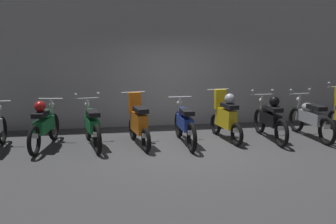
# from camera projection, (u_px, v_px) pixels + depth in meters

# --- Properties ---
(ground_plane) EXTENTS (80.00, 80.00, 0.00)m
(ground_plane) POSITION_uv_depth(u_px,v_px,m) (189.00, 150.00, 8.55)
(ground_plane) COLOR #424244
(back_wall) EXTENTS (16.35, 0.30, 3.27)m
(back_wall) POSITION_uv_depth(u_px,v_px,m) (170.00, 66.00, 10.76)
(back_wall) COLOR #ADADB2
(back_wall) RESTS_ON ground
(motorbike_slot_1) EXTENTS (0.60, 1.93, 1.08)m
(motorbike_slot_1) POSITION_uv_depth(u_px,v_px,m) (44.00, 124.00, 8.64)
(motorbike_slot_1) COLOR black
(motorbike_slot_1) RESTS_ON ground
(motorbike_slot_2) EXTENTS (0.62, 1.93, 1.15)m
(motorbike_slot_2) POSITION_uv_depth(u_px,v_px,m) (92.00, 125.00, 8.75)
(motorbike_slot_2) COLOR black
(motorbike_slot_2) RESTS_ON ground
(motorbike_slot_3) EXTENTS (0.56, 1.67, 1.18)m
(motorbike_slot_3) POSITION_uv_depth(u_px,v_px,m) (138.00, 123.00, 8.82)
(motorbike_slot_3) COLOR black
(motorbike_slot_3) RESTS_ON ground
(motorbike_slot_4) EXTENTS (0.56, 1.95, 1.03)m
(motorbike_slot_4) POSITION_uv_depth(u_px,v_px,m) (185.00, 123.00, 8.92)
(motorbike_slot_4) COLOR black
(motorbike_slot_4) RESTS_ON ground
(motorbike_slot_5) EXTENTS (0.56, 1.68, 1.18)m
(motorbike_slot_5) POSITION_uv_depth(u_px,v_px,m) (226.00, 117.00, 9.29)
(motorbike_slot_5) COLOR black
(motorbike_slot_5) RESTS_ON ground
(motorbike_slot_6) EXTENTS (0.59, 1.95, 1.15)m
(motorbike_slot_6) POSITION_uv_depth(u_px,v_px,m) (270.00, 118.00, 9.30)
(motorbike_slot_6) COLOR black
(motorbike_slot_6) RESTS_ON ground
(motorbike_slot_7) EXTENTS (0.59, 1.95, 1.15)m
(motorbike_slot_7) POSITION_uv_depth(u_px,v_px,m) (311.00, 118.00, 9.47)
(motorbike_slot_7) COLOR black
(motorbike_slot_7) RESTS_ON ground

